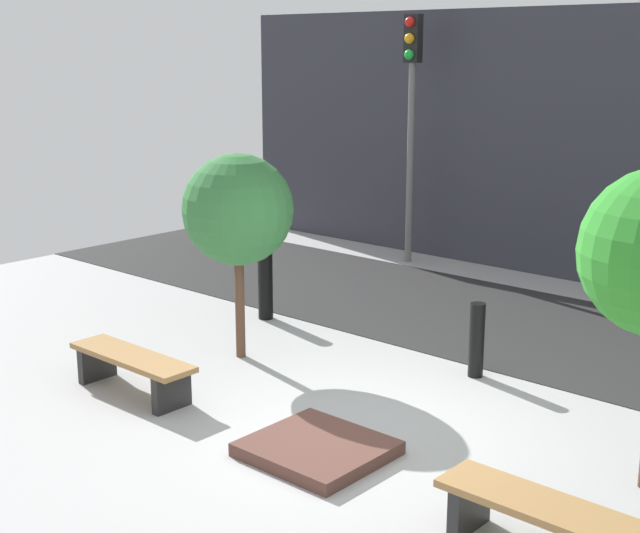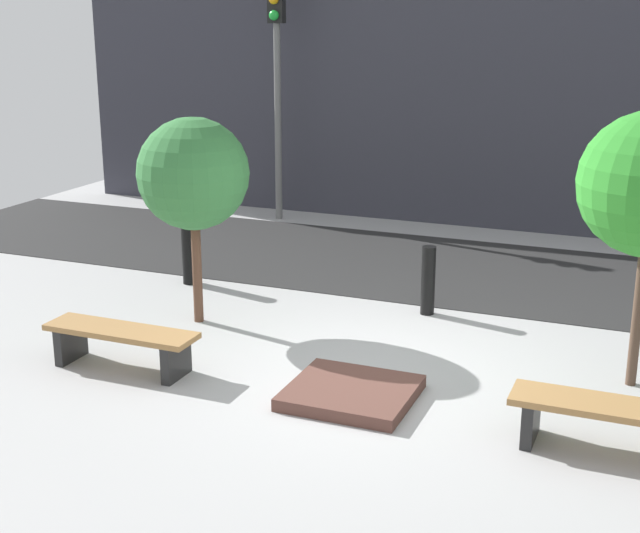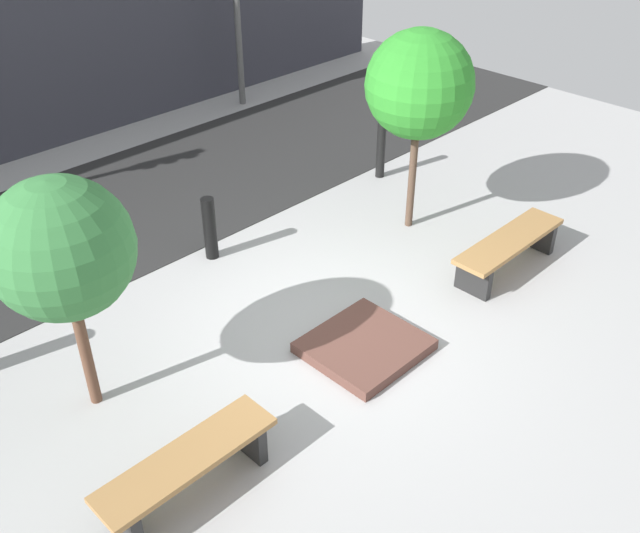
{
  "view_description": "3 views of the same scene",
  "coord_description": "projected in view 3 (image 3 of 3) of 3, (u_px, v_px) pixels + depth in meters",
  "views": [
    {
      "loc": [
        5.0,
        -6.19,
        3.63
      ],
      "look_at": [
        -0.56,
        0.08,
        1.57
      ],
      "focal_mm": 50.0,
      "sensor_mm": 36.0,
      "label": 1
    },
    {
      "loc": [
        2.73,
        -8.03,
        3.65
      ],
      "look_at": [
        -0.48,
        -0.2,
        1.18
      ],
      "focal_mm": 50.0,
      "sensor_mm": 36.0,
      "label": 2
    },
    {
      "loc": [
        -4.59,
        -4.49,
        5.09
      ],
      "look_at": [
        -0.47,
        -0.37,
        1.23
      ],
      "focal_mm": 40.0,
      "sensor_mm": 36.0,
      "label": 3
    }
  ],
  "objects": [
    {
      "name": "ground_plane",
      "position": [
        326.0,
        327.0,
        8.17
      ],
      "size": [
        18.0,
        18.0,
        0.0
      ],
      "primitive_type": "plane",
      "color": "#A7A7A7"
    },
    {
      "name": "building_facade",
      "position": [
        6.0,
        21.0,
        11.15
      ],
      "size": [
        16.2,
        0.5,
        4.26
      ],
      "primitive_type": "cube",
      "color": "#33333D",
      "rests_on": "ground"
    },
    {
      "name": "road_strip",
      "position": [
        130.0,
        205.0,
        10.58
      ],
      "size": [
        18.0,
        3.49,
        0.01
      ],
      "primitive_type": "cube",
      "color": "#282828",
      "rests_on": "ground"
    },
    {
      "name": "planter_bed",
      "position": [
        364.0,
        346.0,
        7.79
      ],
      "size": [
        1.19,
        1.11,
        0.13
      ],
      "primitive_type": "cube",
      "color": "brown",
      "rests_on": "ground"
    },
    {
      "name": "tree_behind_right_bench",
      "position": [
        419.0,
        85.0,
        8.98
      ],
      "size": [
        1.39,
        1.39,
        2.74
      ],
      "color": "#503B2D",
      "rests_on": "ground"
    },
    {
      "name": "bollard_left",
      "position": [
        210.0,
        228.0,
        9.17
      ],
      "size": [
        0.17,
        0.17,
        0.86
      ],
      "primitive_type": "cylinder",
      "color": "black",
      "rests_on": "ground"
    },
    {
      "name": "bench_right",
      "position": [
        509.0,
        247.0,
        8.98
      ],
      "size": [
        1.83,
        0.47,
        0.46
      ],
      "rotation": [
        0.0,
        0.0,
        -0.0
      ],
      "color": "black",
      "rests_on": "ground"
    },
    {
      "name": "bench_left",
      "position": [
        188.0,
        466.0,
        6.06
      ],
      "size": [
        1.66,
        0.45,
        0.45
      ],
      "rotation": [
        0.0,
        0.0,
        0.0
      ],
      "color": "black",
      "rests_on": "ground"
    },
    {
      "name": "tree_behind_left_bench",
      "position": [
        61.0,
        249.0,
        6.19
      ],
      "size": [
        1.31,
        1.31,
        2.46
      ],
      "color": "brown",
      "rests_on": "ground"
    },
    {
      "name": "bollard_center",
      "position": [
        381.0,
        148.0,
        11.12
      ],
      "size": [
        0.14,
        0.14,
        0.96
      ],
      "primitive_type": "cylinder",
      "color": "black",
      "rests_on": "ground"
    }
  ]
}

